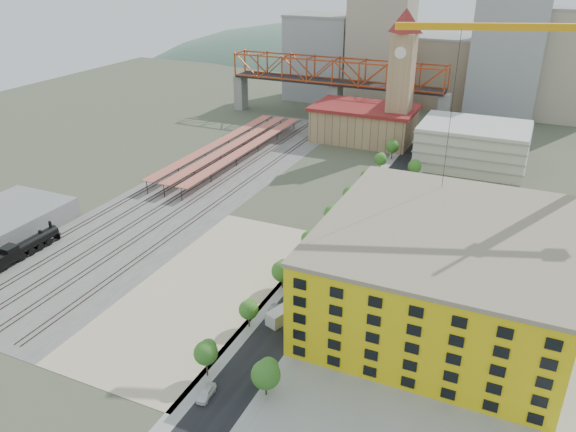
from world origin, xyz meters
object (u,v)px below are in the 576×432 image
at_px(site_trailer_a, 288,311).
at_px(clock_tower, 402,67).
at_px(locomotive, 23,249).
at_px(car_0, 206,393).
at_px(site_trailer_d, 329,258).
at_px(construction_building, 442,270).
at_px(site_trailer_c, 318,273).
at_px(site_trailer_b, 301,294).

bearing_deg(site_trailer_a, clock_tower, 113.03).
relative_size(clock_tower, locomotive, 2.23).
bearing_deg(clock_tower, car_0, -87.95).
distance_m(clock_tower, site_trailer_d, 95.50).
distance_m(construction_building, site_trailer_c, 27.30).
height_order(locomotive, site_trailer_b, locomotive).
height_order(locomotive, site_trailer_d, locomotive).
bearing_deg(site_trailer_b, locomotive, -170.51).
xyz_separation_m(site_trailer_b, site_trailer_c, (0.00, 9.45, -0.06)).
distance_m(locomotive, car_0, 66.64).
relative_size(site_trailer_c, car_0, 2.09).
bearing_deg(locomotive, site_trailer_a, 3.14).
bearing_deg(clock_tower, site_trailer_b, -85.75).
height_order(clock_tower, site_trailer_c, clock_tower).
height_order(site_trailer_a, site_trailer_b, same).
relative_size(clock_tower, car_0, 11.26).
bearing_deg(site_trailer_d, construction_building, -24.55).
bearing_deg(construction_building, clock_tower, 108.78).
bearing_deg(locomotive, site_trailer_b, 8.77).
bearing_deg(car_0, site_trailer_d, 81.14).
bearing_deg(site_trailer_c, site_trailer_a, -108.73).
xyz_separation_m(clock_tower, site_trailer_b, (8.00, -107.54, -27.31)).
height_order(locomotive, site_trailer_c, locomotive).
height_order(site_trailer_a, site_trailer_d, site_trailer_d).
distance_m(locomotive, site_trailer_a, 66.10).
xyz_separation_m(site_trailer_b, car_0, (-3.00, -31.85, -0.60)).
distance_m(construction_building, locomotive, 93.97).
xyz_separation_m(locomotive, site_trailer_b, (66.00, 10.18, -0.79)).
distance_m(site_trailer_a, car_0, 25.48).
relative_size(construction_building, site_trailer_d, 4.95).
xyz_separation_m(clock_tower, locomotive, (-58.00, -117.71, -26.52)).
bearing_deg(car_0, site_trailer_a, 77.94).
xyz_separation_m(clock_tower, car_0, (5.00, -139.39, -27.91)).
relative_size(construction_building, locomotive, 2.17).
bearing_deg(site_trailer_b, car_0, -94.65).
distance_m(site_trailer_b, car_0, 32.00).
height_order(clock_tower, construction_building, clock_tower).
height_order(construction_building, site_trailer_c, construction_building).
bearing_deg(site_trailer_d, site_trailer_b, -95.80).
relative_size(site_trailer_d, car_0, 2.21).
bearing_deg(clock_tower, locomotive, -116.23).
xyz_separation_m(site_trailer_a, site_trailer_d, (0.00, 22.92, 0.01)).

